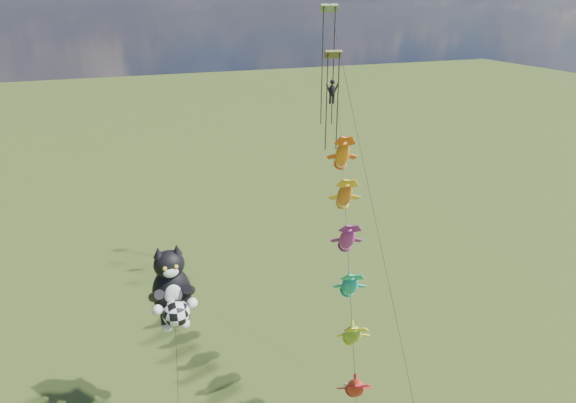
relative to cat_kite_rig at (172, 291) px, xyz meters
name	(u,v)px	position (x,y,z in m)	size (l,w,h in m)	color
cat_kite_rig	(172,291)	(0.00, 0.00, 0.00)	(2.40, 4.12, 11.48)	brown
fish_windsock_rig	(348,262)	(9.41, -1.60, 0.72)	(5.40, 15.10, 17.12)	brown
parafoil_rig	(334,85)	(13.39, 9.46, 8.44)	(2.23, 17.55, 22.90)	brown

